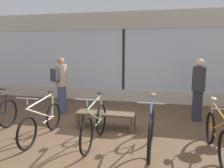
{
  "coord_description": "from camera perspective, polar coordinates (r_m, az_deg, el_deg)",
  "views": [
    {
      "loc": [
        1.33,
        -4.24,
        1.95
      ],
      "look_at": [
        0.0,
        1.64,
        0.95
      ],
      "focal_mm": 35.0,
      "sensor_mm": 36.0,
      "label": 1
    }
  ],
  "objects": [
    {
      "name": "bicycle_center",
      "position": [
        4.56,
        -4.49,
        -10.52
      ],
      "size": [
        0.46,
        1.7,
        1.04
      ],
      "color": "black",
      "rests_on": "ground_plane"
    },
    {
      "name": "bicycle_far_right",
      "position": [
        4.52,
        25.6,
        -12.01
      ],
      "size": [
        0.46,
        1.71,
        1.01
      ],
      "color": "black",
      "rests_on": "ground_plane"
    },
    {
      "name": "bicycle_left",
      "position": [
        5.03,
        -17.78,
        -9.34
      ],
      "size": [
        0.46,
        1.72,
        1.01
      ],
      "color": "black",
      "rests_on": "ground_plane"
    },
    {
      "name": "customer_by_window",
      "position": [
        6.25,
        21.6,
        -1.12
      ],
      "size": [
        0.46,
        0.46,
        1.67
      ],
      "color": "#2D2D38",
      "rests_on": "ground_plane"
    },
    {
      "name": "ground_plane",
      "position": [
        4.85,
        -4.41,
        -14.31
      ],
      "size": [
        24.0,
        24.0,
        0.0
      ],
      "primitive_type": "plane",
      "color": "brown"
    },
    {
      "name": "display_bench",
      "position": [
        5.35,
        -1.64,
        -8.09
      ],
      "size": [
        1.4,
        0.44,
        0.41
      ],
      "color": "brown",
      "rests_on": "ground_plane"
    },
    {
      "name": "shop_back_wall",
      "position": [
        7.88,
        3.05,
        7.15
      ],
      "size": [
        12.0,
        0.08,
        3.2
      ],
      "color": "beige",
      "rests_on": "ground_plane"
    },
    {
      "name": "bicycle_right",
      "position": [
        4.35,
        10.17,
        -11.57
      ],
      "size": [
        0.46,
        1.76,
        1.05
      ],
      "color": "black",
      "rests_on": "ground_plane"
    },
    {
      "name": "customer_near_rack",
      "position": [
        6.68,
        -13.16,
        0.14
      ],
      "size": [
        0.46,
        0.56,
        1.67
      ],
      "color": "#424C6B",
      "rests_on": "ground_plane"
    }
  ]
}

